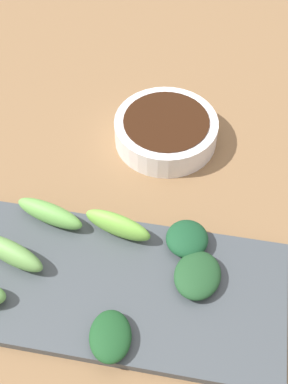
{
  "coord_description": "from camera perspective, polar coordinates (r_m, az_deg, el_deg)",
  "views": [
    {
      "loc": [
        0.37,
        0.05,
        0.55
      ],
      "look_at": [
        -0.01,
        -0.02,
        0.05
      ],
      "focal_mm": 47.79,
      "sensor_mm": 36.0,
      "label": 1
    }
  ],
  "objects": [
    {
      "name": "broccoli_stalk_1",
      "position": [
        0.61,
        -2.95,
        -3.71
      ],
      "size": [
        0.04,
        0.09,
        0.03
      ],
      "primitive_type": "ellipsoid",
      "rotation": [
        0.0,
        0.0,
        -0.25
      ],
      "color": "#78BC44",
      "rests_on": "serving_plate"
    },
    {
      "name": "broccoli_stalk_0",
      "position": [
        0.6,
        -14.53,
        -6.61
      ],
      "size": [
        0.05,
        0.09,
        0.03
      ],
      "primitive_type": "ellipsoid",
      "rotation": [
        0.0,
        0.0,
        -0.33
      ],
      "color": "#6DA451",
      "rests_on": "serving_plate"
    },
    {
      "name": "serving_plate",
      "position": [
        0.59,
        -3.03,
        -10.52
      ],
      "size": [
        0.18,
        0.38,
        0.01
      ],
      "primitive_type": "cube",
      "color": "#424A4F",
      "rests_on": "tabletop"
    },
    {
      "name": "broccoli_stalk_4",
      "position": [
        0.63,
        -10.47,
        -2.37
      ],
      "size": [
        0.05,
        0.09,
        0.03
      ],
      "primitive_type": "ellipsoid",
      "rotation": [
        0.0,
        0.0,
        -0.26
      ],
      "color": "#6AAD4D",
      "rests_on": "serving_plate"
    },
    {
      "name": "broccoli_leafy_3",
      "position": [
        0.58,
        5.99,
        -9.21
      ],
      "size": [
        0.07,
        0.06,
        0.02
      ],
      "primitive_type": "ellipsoid",
      "rotation": [
        0.0,
        0.0,
        -0.16
      ],
      "color": "#204B26",
      "rests_on": "serving_plate"
    },
    {
      "name": "broccoli_leafy_6",
      "position": [
        0.6,
        4.83,
        -5.21
      ],
      "size": [
        0.05,
        0.05,
        0.02
      ],
      "primitive_type": "ellipsoid",
      "rotation": [
        0.0,
        0.0,
        -0.0
      ],
      "color": "#184928",
      "rests_on": "serving_plate"
    },
    {
      "name": "broccoli_leafy_5",
      "position": [
        0.55,
        -3.78,
        -15.77
      ],
      "size": [
        0.07,
        0.05,
        0.02
      ],
      "primitive_type": "ellipsoid",
      "rotation": [
        0.0,
        0.0,
        0.19
      ],
      "color": "#1B4A23",
      "rests_on": "serving_plate"
    },
    {
      "name": "sauce_bowl",
      "position": [
        0.72,
        2.46,
        6.99
      ],
      "size": [
        0.14,
        0.14,
        0.04
      ],
      "color": "white",
      "rests_on": "tabletop"
    },
    {
      "name": "tabletop",
      "position": [
        0.65,
        1.36,
        -3.4
      ],
      "size": [
        2.1,
        2.1,
        0.02
      ],
      "primitive_type": "cube",
      "color": "olive",
      "rests_on": "ground"
    }
  ]
}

